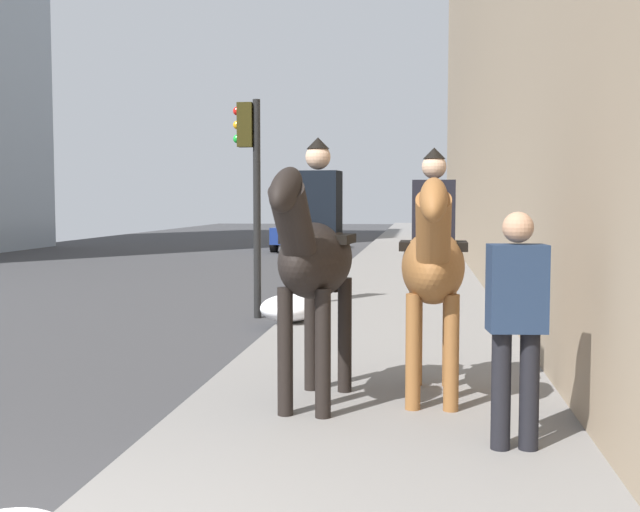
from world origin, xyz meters
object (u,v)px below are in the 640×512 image
traffic_light_near_curb (251,171)px  car_near_lane (306,230)px  pedestrian_greeting (516,314)px  mounted_horse_near (315,256)px  mounted_horse_far (433,262)px

traffic_light_near_curb → car_near_lane: bearing=5.5°
pedestrian_greeting → mounted_horse_near: bearing=51.5°
car_near_lane → traffic_light_near_curb: size_ratio=1.27×
mounted_horse_near → mounted_horse_far: 1.07m
pedestrian_greeting → car_near_lane: bearing=6.4°
car_near_lane → traffic_light_near_curb: bearing=6.5°
pedestrian_greeting → car_near_lane: (24.04, 5.04, -0.33)m
mounted_horse_far → traffic_light_near_curb: traffic_light_near_curb is taller
mounted_horse_near → mounted_horse_far: (0.33, -1.02, -0.07)m
pedestrian_greeting → car_near_lane: size_ratio=0.38×
car_near_lane → traffic_light_near_curb: traffic_light_near_curb is taller
mounted_horse_far → traffic_light_near_curb: 6.13m
traffic_light_near_curb → pedestrian_greeting: bearing=-153.3°
mounted_horse_near → traffic_light_near_curb: 6.03m
mounted_horse_near → car_near_lane: (23.01, 3.46, -0.66)m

